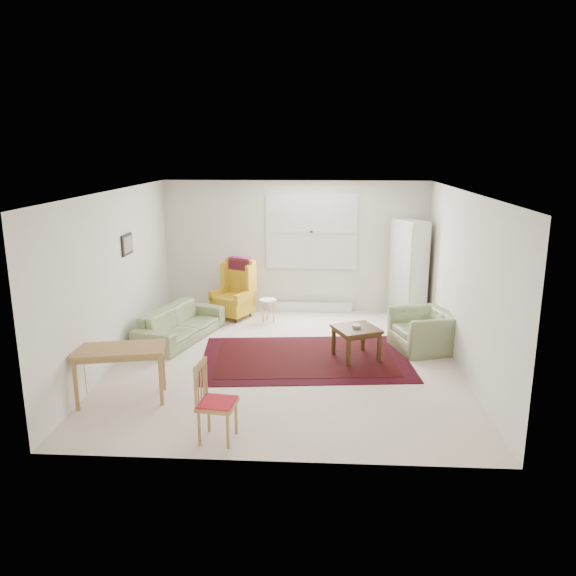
# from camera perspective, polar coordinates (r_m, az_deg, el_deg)

# --- Properties ---
(room) EXTENTS (5.04, 5.54, 2.51)m
(room) POSITION_cam_1_polar(r_m,az_deg,el_deg) (8.24, 0.10, 1.24)
(room) COLOR beige
(room) RESTS_ON ground
(rug) EXTENTS (3.26, 2.27, 0.03)m
(rug) POSITION_cam_1_polar(r_m,az_deg,el_deg) (8.50, 1.74, -7.12)
(rug) COLOR black
(rug) RESTS_ON ground
(sofa) EXTENTS (1.22, 1.96, 0.74)m
(sofa) POSITION_cam_1_polar(r_m,az_deg,el_deg) (9.41, -10.89, -2.99)
(sofa) COLOR #7C8B5C
(sofa) RESTS_ON ground
(armchair) EXTENTS (1.07, 1.15, 0.74)m
(armchair) POSITION_cam_1_polar(r_m,az_deg,el_deg) (9.02, 13.60, -3.87)
(armchair) COLOR #7C8B5C
(armchair) RESTS_ON ground
(wingback_chair) EXTENTS (0.87, 0.88, 1.10)m
(wingback_chair) POSITION_cam_1_polar(r_m,az_deg,el_deg) (10.39, -5.68, -0.13)
(wingback_chair) COLOR gold
(wingback_chair) RESTS_ON ground
(coffee_table) EXTENTS (0.79, 0.79, 0.49)m
(coffee_table) POSITION_cam_1_polar(r_m,az_deg,el_deg) (8.50, 6.93, -5.55)
(coffee_table) COLOR #402A13
(coffee_table) RESTS_ON ground
(stool) EXTENTS (0.39, 0.39, 0.42)m
(stool) POSITION_cam_1_polar(r_m,az_deg,el_deg) (10.23, -2.06, -2.27)
(stool) COLOR white
(stool) RESTS_ON ground
(cabinet) EXTENTS (0.64, 0.82, 1.83)m
(cabinet) POSITION_cam_1_polar(r_m,az_deg,el_deg) (10.52, 12.17, 1.81)
(cabinet) COLOR white
(cabinet) RESTS_ON ground
(desk) EXTENTS (1.18, 0.76, 0.69)m
(desk) POSITION_cam_1_polar(r_m,az_deg,el_deg) (7.38, -16.59, -8.36)
(desk) COLOR #A87D43
(desk) RESTS_ON ground
(desk_chair) EXTENTS (0.43, 0.43, 0.89)m
(desk_chair) POSITION_cam_1_polar(r_m,az_deg,el_deg) (6.16, -7.20, -11.43)
(desk_chair) COLOR #A87D43
(desk_chair) RESTS_ON ground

